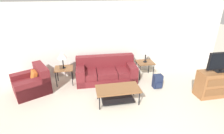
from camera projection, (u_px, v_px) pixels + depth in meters
wall_back at (107, 39)px, 6.25m from camera, size 8.94×0.06×2.60m
couch at (106, 72)px, 6.10m from camera, size 2.06×0.97×0.82m
armchair at (33, 83)px, 5.40m from camera, size 1.30×1.29×0.80m
coffee_table at (118, 92)px, 4.86m from camera, size 1.21×0.62×0.45m
side_table_left at (64, 69)px, 5.77m from camera, size 0.59×0.52×0.57m
side_table_right at (145, 63)px, 6.25m from camera, size 0.59×0.52×0.57m
table_lamp_left at (62, 56)px, 5.57m from camera, size 0.31×0.31×0.56m
table_lamp_right at (146, 50)px, 6.05m from camera, size 0.31×0.31×0.56m
tv_console at (217, 83)px, 5.16m from camera, size 1.17×0.46×0.79m
television at (223, 61)px, 4.87m from camera, size 0.91×0.20×0.59m
backpack at (157, 81)px, 5.65m from camera, size 0.29×0.29×0.44m
picture_frame at (61, 67)px, 5.64m from camera, size 0.10×0.04×0.13m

